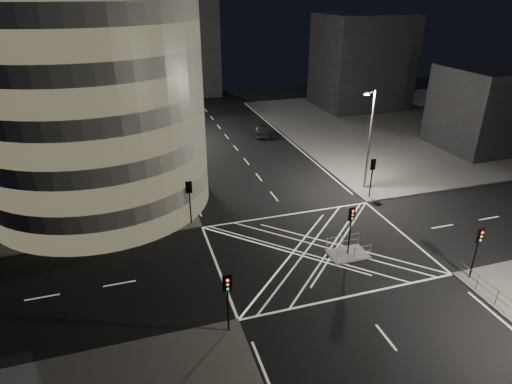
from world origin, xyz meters
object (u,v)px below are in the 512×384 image
object	(u,v)px
central_island	(348,254)
traffic_signal_fr	(372,171)
street_lamp_left_near	(172,147)
street_lamp_left_far	(154,102)
traffic_signal_island	(351,222)
traffic_signal_fl	(189,195)
traffic_signal_nr	(478,244)
traffic_signal_nl	(228,293)
sedan	(261,131)
street_lamp_right_far	(369,137)

from	to	relation	value
central_island	traffic_signal_fr	world-z (taller)	traffic_signal_fr
street_lamp_left_near	street_lamp_left_far	distance (m)	18.00
central_island	traffic_signal_island	world-z (taller)	traffic_signal_island
traffic_signal_fr	traffic_signal_fl	bearing A→B (deg)	180.00
street_lamp_left_near	street_lamp_left_far	xyz separation A→B (m)	(0.00, 18.00, 0.00)
traffic_signal_nr	traffic_signal_island	distance (m)	8.62
central_island	traffic_signal_nl	xyz separation A→B (m)	(-10.80, -5.30, 2.84)
sedan	traffic_signal_nr	bearing A→B (deg)	106.57
central_island	sedan	xyz separation A→B (m)	(2.72, 30.42, 0.68)
central_island	traffic_signal_nl	bearing A→B (deg)	-153.86
traffic_signal_fl	traffic_signal_fr	distance (m)	17.60
central_island	traffic_signal_fl	distance (m)	13.91
traffic_signal_fr	traffic_signal_nr	size ratio (longest dim) A/B	1.00
street_lamp_right_far	sedan	size ratio (longest dim) A/B	2.17
traffic_signal_fr	street_lamp_right_far	world-z (taller)	street_lamp_right_far
traffic_signal_nl	street_lamp_right_far	size ratio (longest dim) A/B	0.40
street_lamp_left_far	street_lamp_right_far	world-z (taller)	same
traffic_signal_island	street_lamp_right_far	size ratio (longest dim) A/B	0.40
street_lamp_left_near	street_lamp_left_far	bearing A→B (deg)	90.00
central_island	street_lamp_left_near	distance (m)	18.52
central_island	traffic_signal_nr	world-z (taller)	traffic_signal_nr
central_island	street_lamp_left_far	xyz separation A→B (m)	(-11.44, 31.50, 5.47)
traffic_signal_nl	street_lamp_right_far	distance (m)	24.27
street_lamp_left_far	traffic_signal_nl	bearing A→B (deg)	-89.01
traffic_signal_island	street_lamp_left_far	bearing A→B (deg)	109.95
street_lamp_left_far	central_island	bearing A→B (deg)	-70.05
traffic_signal_fl	traffic_signal_nr	world-z (taller)	same
traffic_signal_fl	traffic_signal_nr	xyz separation A→B (m)	(17.60, -13.60, 0.00)
central_island	traffic_signal_fl	world-z (taller)	traffic_signal_fl
traffic_signal_fl	sedan	world-z (taller)	traffic_signal_fl
street_lamp_left_far	sedan	distance (m)	14.98
central_island	traffic_signal_fr	distance (m)	11.10
traffic_signal_fr	traffic_signal_island	distance (m)	10.73
traffic_signal_fl	street_lamp_left_near	world-z (taller)	street_lamp_left_near
traffic_signal_fl	traffic_signal_island	xyz separation A→B (m)	(10.80, -8.30, 0.00)
traffic_signal_nr	street_lamp_left_near	distance (m)	26.32
traffic_signal_fr	street_lamp_right_far	xyz separation A→B (m)	(0.64, 2.20, 2.63)
traffic_signal_fl	traffic_signal_nl	xyz separation A→B (m)	(0.00, -13.60, 0.00)
traffic_signal_nr	traffic_signal_island	bearing A→B (deg)	142.07
traffic_signal_nl	street_lamp_left_far	distance (m)	36.90
street_lamp_left_near	street_lamp_right_far	size ratio (longest dim) A/B	1.00
traffic_signal_island	street_lamp_left_near	bearing A→B (deg)	130.27
central_island	street_lamp_left_near	xyz separation A→B (m)	(-11.44, 13.50, 5.47)
traffic_signal_fr	street_lamp_left_far	xyz separation A→B (m)	(-18.24, 23.20, 2.63)
street_lamp_right_far	street_lamp_left_far	bearing A→B (deg)	131.94
street_lamp_left_near	sedan	bearing A→B (deg)	50.10
traffic_signal_fr	street_lamp_right_far	size ratio (longest dim) A/B	0.40
traffic_signal_island	street_lamp_left_far	world-z (taller)	street_lamp_left_far
traffic_signal_island	street_lamp_left_near	world-z (taller)	street_lamp_left_near
street_lamp_right_far	traffic_signal_fr	bearing A→B (deg)	-106.11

